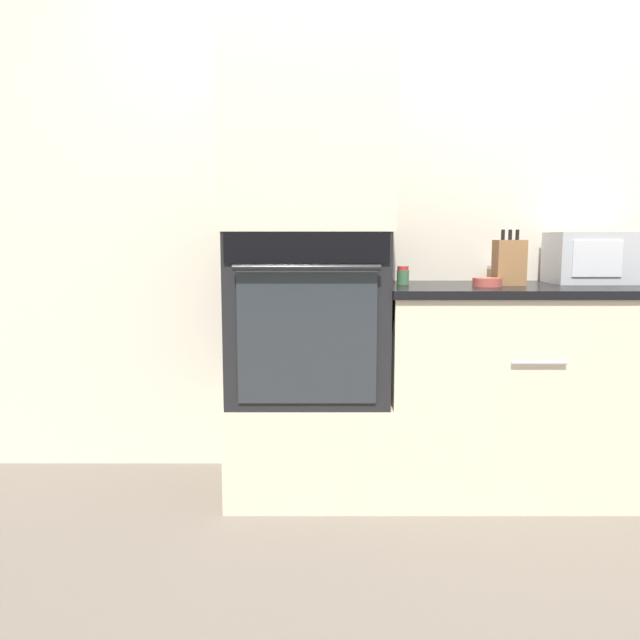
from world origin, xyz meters
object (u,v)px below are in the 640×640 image
at_px(bowl, 484,282).
at_px(microwave, 586,258).
at_px(knife_block, 506,262).
at_px(condiment_jar_mid, 496,275).
at_px(wall_oven, 305,315).
at_px(condiment_jar_far, 489,274).
at_px(condiment_jar_near, 400,276).

bearing_deg(bowl, microwave, 20.68).
relative_size(knife_block, condiment_jar_mid, 3.70).
height_order(microwave, bowl, microwave).
xyz_separation_m(microwave, bowl, (-0.52, -0.19, -0.10)).
xyz_separation_m(wall_oven, condiment_jar_far, (0.88, 0.26, 0.17)).
distance_m(wall_oven, bowl, 0.78).
bearing_deg(condiment_jar_mid, bowl, -116.52).
relative_size(wall_oven, bowl, 5.83).
height_order(knife_block, condiment_jar_mid, knife_block).
relative_size(bowl, condiment_jar_mid, 1.89).
bearing_deg(condiment_jar_mid, knife_block, -93.11).
height_order(condiment_jar_near, condiment_jar_mid, condiment_jar_near).
distance_m(bowl, condiment_jar_near, 0.37).
bearing_deg(knife_block, microwave, 16.01).
bearing_deg(condiment_jar_near, condiment_jar_far, 23.83).
relative_size(condiment_jar_near, condiment_jar_mid, 1.24).
distance_m(wall_oven, microwave, 1.31).
xyz_separation_m(wall_oven, microwave, (1.28, 0.13, 0.25)).
distance_m(bowl, condiment_jar_mid, 0.28).
distance_m(microwave, condiment_jar_mid, 0.40).
distance_m(condiment_jar_near, condiment_jar_far, 0.50).
xyz_separation_m(wall_oven, condiment_jar_mid, (0.89, 0.18, 0.16)).
height_order(wall_oven, condiment_jar_near, wall_oven).
xyz_separation_m(knife_block, condiment_jar_far, (-0.00, 0.24, -0.06)).
relative_size(bowl, condiment_jar_far, 1.62).
height_order(microwave, knife_block, knife_block).
height_order(bowl, condiment_jar_far, condiment_jar_far).
bearing_deg(condiment_jar_far, condiment_jar_near, -156.17).
bearing_deg(wall_oven, condiment_jar_far, 16.24).
height_order(microwave, condiment_jar_near, microwave).
bearing_deg(bowl, knife_block, 34.77).
bearing_deg(knife_block, wall_oven, -178.95).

